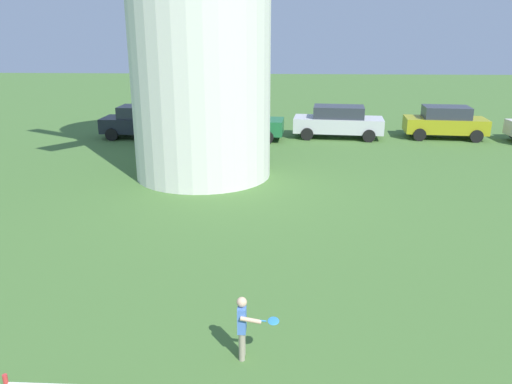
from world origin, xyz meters
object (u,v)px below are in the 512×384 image
Objects in this scene: parked_car_black at (144,121)px; parked_car_silver at (338,121)px; player_far at (244,324)px; parked_car_green at (239,123)px; parked_car_mustard at (445,122)px.

parked_car_silver is at bearing 2.71° from parked_car_black.
player_far is 0.25× the size of parked_car_green.
parked_car_mustard is (10.06, 0.77, -0.00)m from parked_car_green.
player_far is 17.18m from parked_car_green.
parked_car_green is 4.88m from parked_car_silver.
parked_car_silver reaches higher than player_far.
parked_car_black is 0.90× the size of parked_car_silver.
parked_car_green and parked_car_silver have the same top height.
parked_car_mustard reaches higher than player_far.
parked_car_green is 1.10× the size of parked_car_mustard.
parked_car_green and parked_car_mustard have the same top height.
parked_car_silver is 5.22m from parked_car_mustard.
parked_car_silver is (4.84, 0.64, 0.00)m from parked_car_green.
player_far is 18.08m from parked_car_silver.
player_far is 0.28× the size of parked_car_mustard.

